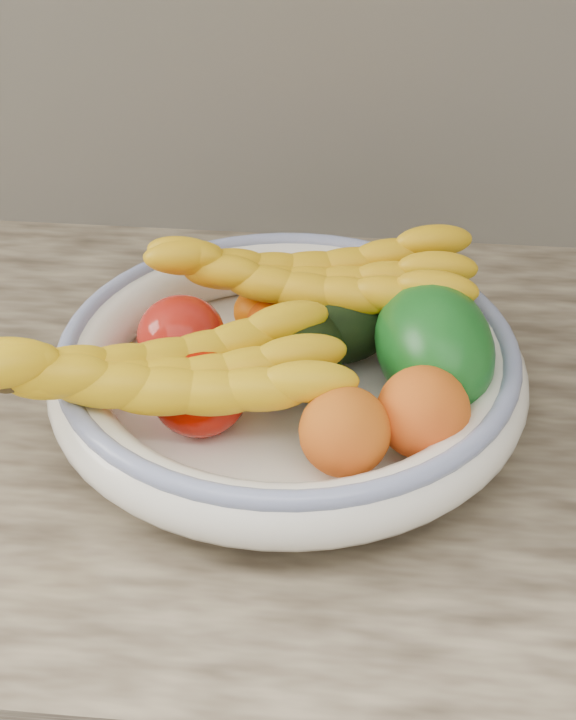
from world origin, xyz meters
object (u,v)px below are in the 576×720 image
at_px(banana_bunch_front, 159,382).
at_px(banana_bunch_back, 309,285).
at_px(fruit_bowl, 288,371).
at_px(green_mango, 434,346).

bearing_deg(banana_bunch_front, banana_bunch_back, 35.99).
distance_m(fruit_bowl, banana_bunch_front, 0.12).
height_order(fruit_bowl, banana_bunch_front, banana_bunch_front).
bearing_deg(banana_bunch_front, fruit_bowl, 18.84).
bearing_deg(fruit_bowl, banana_bunch_back, 81.52).
xyz_separation_m(banana_bunch_back, banana_bunch_front, (-0.10, -0.14, -0.01)).
bearing_deg(banana_bunch_back, banana_bunch_front, -127.68).
height_order(fruit_bowl, banana_bunch_back, banana_bunch_back).
bearing_deg(green_mango, banana_bunch_back, 129.68).
xyz_separation_m(green_mango, banana_bunch_back, (-0.11, 0.06, 0.01)).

